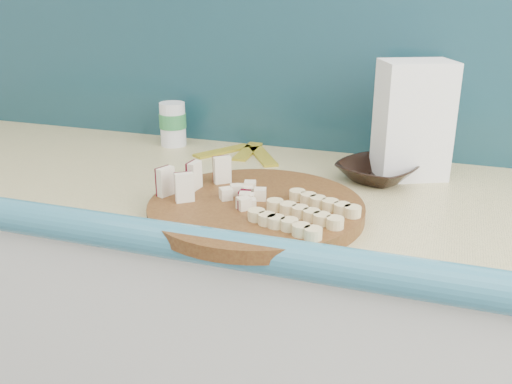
{
  "coord_description": "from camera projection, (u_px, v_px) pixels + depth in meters",
  "views": [
    {
      "loc": [
        0.56,
        0.46,
        1.3
      ],
      "look_at": [
        0.26,
        1.34,
        0.95
      ],
      "focal_mm": 40.0,
      "sensor_mm": 36.0,
      "label": 1
    }
  ],
  "objects": [
    {
      "name": "kitchen_counter",
      "position": [
        213.0,
        358.0,
        1.36
      ],
      "size": [
        2.2,
        0.63,
        0.91
      ],
      "color": "silver",
      "rests_on": "ground"
    },
    {
      "name": "backsplash",
      "position": [
        253.0,
        42.0,
        1.36
      ],
      "size": [
        2.2,
        0.02,
        0.5
      ],
      "primitive_type": "cube",
      "color": "teal",
      "rests_on": "kitchen_counter"
    },
    {
      "name": "cutting_board",
      "position": [
        256.0,
        209.0,
        1.0
      ],
      "size": [
        0.49,
        0.49,
        0.02
      ],
      "primitive_type": "cylinder",
      "rotation": [
        0.0,
        0.0,
        -0.37
      ],
      "color": "#40200D",
      "rests_on": "kitchen_counter"
    },
    {
      "name": "apple_wedges",
      "position": [
        192.0,
        178.0,
        1.04
      ],
      "size": [
        0.1,
        0.15,
        0.05
      ],
      "color": "beige",
      "rests_on": "cutting_board"
    },
    {
      "name": "apple_chunks",
      "position": [
        245.0,
        194.0,
        1.01
      ],
      "size": [
        0.06,
        0.06,
        0.02
      ],
      "color": "beige",
      "rests_on": "cutting_board"
    },
    {
      "name": "banana_slices",
      "position": [
        305.0,
        213.0,
        0.93
      ],
      "size": [
        0.18,
        0.18,
        0.02
      ],
      "color": "#E0C789",
      "rests_on": "cutting_board"
    },
    {
      "name": "brown_bowl",
      "position": [
        377.0,
        172.0,
        1.17
      ],
      "size": [
        0.2,
        0.2,
        0.04
      ],
      "primitive_type": "imported",
      "rotation": [
        0.0,
        0.0,
        -0.41
      ],
      "color": "black",
      "rests_on": "kitchen_counter"
    },
    {
      "name": "flour_bag",
      "position": [
        413.0,
        120.0,
        1.17
      ],
      "size": [
        0.17,
        0.15,
        0.24
      ],
      "primitive_type": "cube",
      "rotation": [
        0.0,
        0.0,
        0.43
      ],
      "color": "white",
      "rests_on": "kitchen_counter"
    },
    {
      "name": "canister",
      "position": [
        173.0,
        123.0,
        1.41
      ],
      "size": [
        0.07,
        0.07,
        0.11
      ],
      "rotation": [
        0.0,
        0.0,
        0.16
      ],
      "color": "white",
      "rests_on": "kitchen_counter"
    },
    {
      "name": "banana_peel",
      "position": [
        244.0,
        153.0,
        1.36
      ],
      "size": [
        0.22,
        0.18,
        0.01
      ],
      "rotation": [
        0.0,
        0.0,
        -0.13
      ],
      "color": "gold",
      "rests_on": "kitchen_counter"
    }
  ]
}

